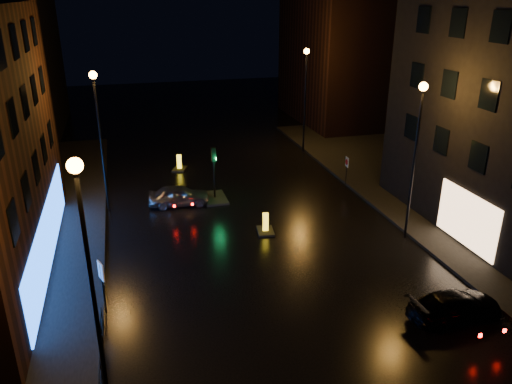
# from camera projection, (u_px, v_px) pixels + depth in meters

# --- Properties ---
(ground) EXTENTS (120.00, 120.00, 0.00)m
(ground) POSITION_uv_depth(u_px,v_px,m) (311.00, 326.00, 19.95)
(ground) COLOR black
(ground) RESTS_ON ground
(pavement_right) EXTENTS (12.00, 44.00, 0.15)m
(pavement_right) POSITION_uv_depth(u_px,v_px,m) (478.00, 209.00, 30.50)
(pavement_right) COLOR black
(pavement_right) RESTS_ON ground
(building_far_left) EXTENTS (8.00, 16.00, 14.00)m
(building_far_left) POSITION_uv_depth(u_px,v_px,m) (6.00, 57.00, 44.75)
(building_far_left) COLOR black
(building_far_left) RESTS_ON ground
(building_far_right) EXTENTS (8.00, 14.00, 12.00)m
(building_far_right) POSITION_uv_depth(u_px,v_px,m) (338.00, 61.00, 50.01)
(building_far_right) COLOR black
(building_far_right) RESTS_ON ground
(street_lamp_lnear) EXTENTS (0.44, 0.44, 8.37)m
(street_lamp_lnear) POSITION_uv_depth(u_px,v_px,m) (87.00, 252.00, 14.18)
(street_lamp_lnear) COLOR black
(street_lamp_lnear) RESTS_ON ground
(street_lamp_lfar) EXTENTS (0.44, 0.44, 8.37)m
(street_lamp_lfar) POSITION_uv_depth(u_px,v_px,m) (98.00, 121.00, 28.50)
(street_lamp_lfar) COLOR black
(street_lamp_lfar) RESTS_ON ground
(street_lamp_rnear) EXTENTS (0.44, 0.44, 8.37)m
(street_lamp_rnear) POSITION_uv_depth(u_px,v_px,m) (417.00, 138.00, 25.15)
(street_lamp_rnear) COLOR black
(street_lamp_rnear) RESTS_ON ground
(street_lamp_rfar) EXTENTS (0.44, 0.44, 8.37)m
(street_lamp_rfar) POSITION_uv_depth(u_px,v_px,m) (305.00, 85.00, 39.46)
(street_lamp_rfar) COLOR black
(street_lamp_rfar) RESTS_ON ground
(traffic_signal) EXTENTS (1.40, 2.40, 3.45)m
(traffic_signal) POSITION_uv_depth(u_px,v_px,m) (215.00, 192.00, 32.00)
(traffic_signal) COLOR black
(traffic_signal) RESTS_ON ground
(guard_railing) EXTENTS (0.05, 6.04, 1.00)m
(guard_railing) POSITION_uv_depth(u_px,v_px,m) (100.00, 365.00, 16.83)
(guard_railing) COLOR black
(guard_railing) RESTS_ON ground
(silver_hatchback) EXTENTS (3.86, 1.79, 1.28)m
(silver_hatchback) POSITION_uv_depth(u_px,v_px,m) (179.00, 195.00, 31.05)
(silver_hatchback) COLOR #9DA0A4
(silver_hatchback) RESTS_ON ground
(dark_sedan) EXTENTS (4.12, 1.87, 1.17)m
(dark_sedan) POSITION_uv_depth(u_px,v_px,m) (455.00, 306.00, 20.24)
(dark_sedan) COLOR black
(dark_sedan) RESTS_ON ground
(bollard_near) EXTENTS (1.04, 1.41, 1.14)m
(bollard_near) POSITION_uv_depth(u_px,v_px,m) (265.00, 228.00, 27.67)
(bollard_near) COLOR black
(bollard_near) RESTS_ON ground
(bollard_far) EXTENTS (1.33, 1.57, 1.16)m
(bollard_far) POSITION_uv_depth(u_px,v_px,m) (180.00, 166.00, 37.37)
(bollard_far) COLOR black
(bollard_far) RESTS_ON ground
(road_sign_left) EXTENTS (0.26, 0.56, 2.39)m
(road_sign_left) POSITION_uv_depth(u_px,v_px,m) (102.00, 275.00, 20.12)
(road_sign_left) COLOR black
(road_sign_left) RESTS_ON ground
(road_sign_right) EXTENTS (0.09, 0.51, 2.08)m
(road_sign_right) POSITION_uv_depth(u_px,v_px,m) (347.00, 165.00, 33.72)
(road_sign_right) COLOR black
(road_sign_right) RESTS_ON ground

